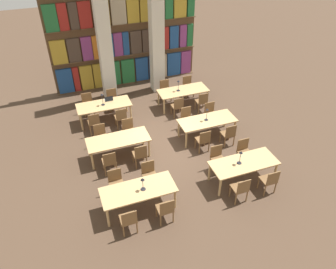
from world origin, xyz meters
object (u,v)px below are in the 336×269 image
object	(u,v)px
chair_4	(241,189)
chair_6	(270,180)
chair_14	(229,134)
chair_21	(165,90)
chair_5	(217,158)
chair_8	(109,161)
chair_22	(202,101)
desk_lamp_0	(143,182)
chair_7	(244,151)
chair_17	(88,103)
chair_16	(94,122)
reading_table_3	(207,122)
chair_9	(101,136)
chair_12	(203,140)
desk_lamp_3	(102,97)
desk_lamp_1	(241,155)
chair_15	(210,113)
chair_19	(113,99)
pillar_center	(156,23)
pillar_left	(103,29)
reading_table_5	(183,92)
desk_lamp_4	(178,84)
reading_table_1	(244,164)
chair_10	(140,154)
chair_23	(188,86)
chair_11	(129,130)
desk_lamp_2	(207,112)
reading_table_4	(104,106)
laptop	(109,99)
chair_2	(166,209)
chair_20	(178,106)
reading_table_2	(118,141)
chair_18	(121,117)
chair_0	(129,220)
chair_1	(116,183)
reading_table_0	(138,191)
chair_13	(187,118)

from	to	relation	value
chair_4	chair_6	bearing A→B (deg)	0.00
chair_14	chair_21	size ratio (longest dim) A/B	1.00
chair_5	chair_21	world-z (taller)	same
chair_8	chair_22	distance (m)	4.86
desk_lamp_0	chair_7	xyz separation A→B (m)	(3.63, 0.73, -0.52)
chair_17	chair_16	bearing A→B (deg)	90.00
reading_table_3	chair_9	bearing A→B (deg)	169.02
chair_5	chair_12	distance (m)	1.01
chair_7	desk_lamp_3	bearing A→B (deg)	-46.97
desk_lamp_1	chair_15	bearing A→B (deg)	78.95
chair_6	desk_lamp_0	bearing A→B (deg)	169.06
chair_15	chair_16	world-z (taller)	same
chair_19	pillar_center	bearing A→B (deg)	-155.78
pillar_left	chair_7	xyz separation A→B (m)	(3.18, -5.81, -2.52)
chair_16	reading_table_5	distance (m)	3.87
desk_lamp_0	desk_lamp_4	distance (m)	5.64
chair_7	chair_12	world-z (taller)	same
desk_lamp_1	chair_5	bearing A→B (deg)	116.28
reading_table_1	chair_10	world-z (taller)	chair_10
chair_4	chair_23	xyz separation A→B (m)	(1.02, 6.20, 0.00)
chair_7	chair_11	distance (m)	4.04
desk_lamp_1	desk_lamp_2	bearing A→B (deg)	88.06
reading_table_4	reading_table_5	world-z (taller)	same
chair_5	chair_10	bearing A→B (deg)	-24.30
chair_11	desk_lamp_4	distance (m)	3.07
laptop	chair_2	bearing A→B (deg)	92.88
chair_19	chair_20	size ratio (longest dim) A/B	1.00
chair_5	chair_21	distance (m)	4.78
chair_6	reading_table_2	bearing A→B (deg)	139.88
chair_2	chair_19	size ratio (longest dim) A/B	1.00
chair_8	chair_18	xyz separation A→B (m)	(0.93, 2.34, 0.00)
pillar_left	desk_lamp_1	distance (m)	7.26
chair_0	chair_1	distance (m)	1.43
reading_table_5	desk_lamp_0	bearing A→B (deg)	-123.34
reading_table_0	chair_11	bearing A→B (deg)	80.22
chair_5	chair_17	bearing A→B (deg)	-55.26
desk_lamp_1	chair_19	xyz separation A→B (m)	(-2.66, 5.48, -0.55)
chair_4	chair_20	world-z (taller)	same
reading_table_1	reading_table_5	bearing A→B (deg)	90.13
chair_9	chair_14	world-z (taller)	same
reading_table_3	desk_lamp_4	size ratio (longest dim) A/B	4.28
desk_lamp_0	reading_table_2	world-z (taller)	desk_lamp_0
chair_9	chair_18	bearing A→B (deg)	-135.78
chair_17	pillar_left	bearing A→B (deg)	-137.09
chair_13	chair_23	world-z (taller)	same
chair_0	chair_13	world-z (taller)	same
reading_table_1	desk_lamp_0	bearing A→B (deg)	-179.77
chair_4	chair_13	world-z (taller)	same
chair_18	laptop	world-z (taller)	laptop
reading_table_1	chair_9	bearing A→B (deg)	139.86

